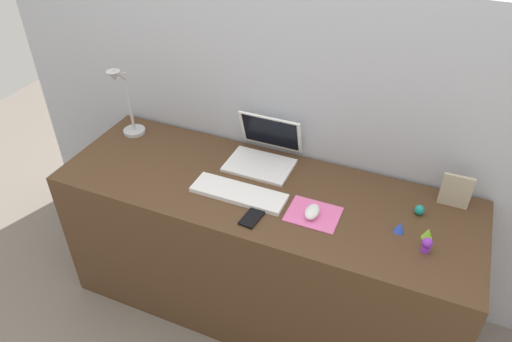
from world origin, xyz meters
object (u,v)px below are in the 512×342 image
at_px(toy_figurine_teal, 419,210).
at_px(keyboard, 239,193).
at_px(desk_lamp, 125,105).
at_px(mouse, 312,212).
at_px(picture_frame, 456,191).
at_px(toy_figurine_lime, 428,233).
at_px(cell_phone, 253,217).
at_px(toy_figurine_blue, 400,227).
at_px(laptop, 264,150).
at_px(toy_figurine_purple, 427,245).

bearing_deg(toy_figurine_teal, keyboard, -166.23).
relative_size(keyboard, toy_figurine_teal, 9.58).
bearing_deg(desk_lamp, toy_figurine_teal, -1.60).
xyz_separation_m(mouse, picture_frame, (0.51, 0.29, 0.05)).
height_order(toy_figurine_lime, toy_figurine_teal, toy_figurine_lime).
relative_size(desk_lamp, toy_figurine_lime, 8.15).
xyz_separation_m(mouse, desk_lamp, (-1.03, 0.22, 0.16)).
xyz_separation_m(cell_phone, toy_figurine_blue, (0.55, 0.15, 0.02)).
xyz_separation_m(picture_frame, toy_figurine_teal, (-0.12, -0.11, -0.05)).
bearing_deg(laptop, desk_lamp, -174.40).
height_order(toy_figurine_blue, toy_figurine_lime, toy_figurine_lime).
bearing_deg(toy_figurine_teal, mouse, -155.41).
bearing_deg(toy_figurine_teal, laptop, 171.44).
relative_size(keyboard, toy_figurine_purple, 6.72).
bearing_deg(mouse, toy_figurine_teal, 24.59).
relative_size(mouse, cell_phone, 0.75).
distance_m(keyboard, toy_figurine_teal, 0.74).
bearing_deg(desk_lamp, toy_figurine_purple, -9.29).
xyz_separation_m(keyboard, mouse, (0.33, -0.00, 0.01)).
xyz_separation_m(mouse, toy_figurine_teal, (0.39, 0.18, 0.00)).
distance_m(mouse, toy_figurine_lime, 0.45).
relative_size(laptop, desk_lamp, 0.79).
relative_size(cell_phone, desk_lamp, 0.34).
distance_m(keyboard, picture_frame, 0.89).
bearing_deg(laptop, toy_figurine_teal, -8.56).
relative_size(desk_lamp, toy_figurine_teal, 8.84).
distance_m(desk_lamp, toy_figurine_teal, 1.43).
height_order(picture_frame, toy_figurine_purple, picture_frame).
distance_m(laptop, picture_frame, 0.84).
relative_size(keyboard, desk_lamp, 1.08).
bearing_deg(toy_figurine_blue, toy_figurine_teal, 67.44).
bearing_deg(desk_lamp, toy_figurine_blue, -7.30).
height_order(toy_figurine_blue, toy_figurine_teal, toy_figurine_blue).
height_order(mouse, toy_figurine_teal, toy_figurine_teal).
distance_m(laptop, toy_figurine_purple, 0.83).
bearing_deg(toy_figurine_lime, picture_frame, 73.59).
relative_size(desk_lamp, toy_figurine_purple, 6.21).
distance_m(toy_figurine_lime, toy_figurine_teal, 0.14).
relative_size(laptop, toy_figurine_purple, 4.92).
bearing_deg(toy_figurine_teal, toy_figurine_lime, -69.47).
bearing_deg(desk_lamp, cell_phone, -21.76).
height_order(laptop, keyboard, laptop).
bearing_deg(laptop, picture_frame, 0.11).
distance_m(toy_figurine_purple, toy_figurine_blue, 0.13).
distance_m(laptop, desk_lamp, 0.72).
relative_size(mouse, toy_figurine_teal, 2.24).
height_order(keyboard, toy_figurine_lime, toy_figurine_lime).
xyz_separation_m(laptop, mouse, (0.33, -0.29, -0.03)).
xyz_separation_m(keyboard, cell_phone, (0.11, -0.11, -0.01)).
bearing_deg(laptop, keyboard, -90.06).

